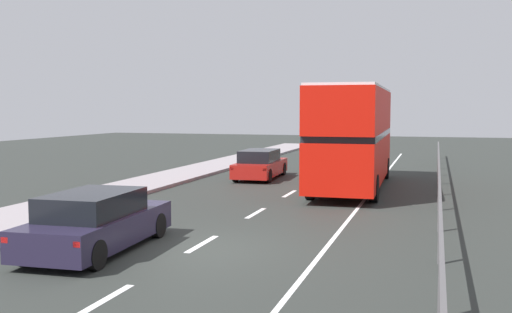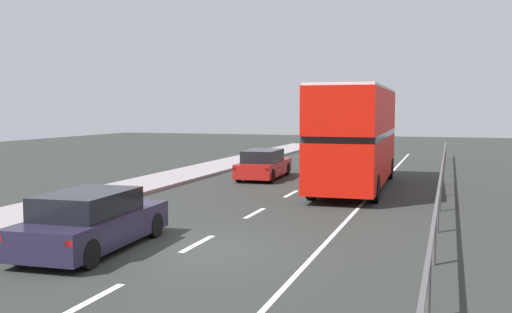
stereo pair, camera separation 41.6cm
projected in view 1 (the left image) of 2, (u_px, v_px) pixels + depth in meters
The scene contains 6 objects.
ground_plane at pixel (194, 250), 14.08m from camera, with size 75.35×120.00×0.10m, color #292C29.
lane_paint_markings at pixel (334, 200), 21.48m from camera, with size 3.16×46.00×0.01m.
bridge_side_railing at pixel (439, 179), 20.91m from camera, with size 0.10×42.00×1.06m.
double_decker_bus_red at pixel (353, 134), 24.63m from camera, with size 2.83×10.44×4.24m.
hatchback_car_near at pixel (96, 222), 13.82m from camera, with size 2.08×4.67×1.42m.
sedan_car_ahead at pixel (260, 165), 28.15m from camera, with size 1.94×4.67×1.39m.
Camera 1 is at (5.51, -12.79, 3.35)m, focal length 41.10 mm.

